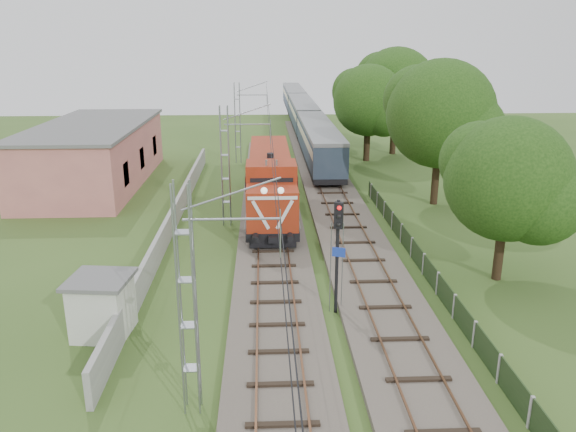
{
  "coord_description": "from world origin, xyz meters",
  "views": [
    {
      "loc": [
        -0.51,
        -24.43,
        12.08
      ],
      "look_at": [
        0.91,
        6.77,
        2.2
      ],
      "focal_mm": 35.0,
      "sensor_mm": 36.0,
      "label": 1
    }
  ],
  "objects_px": {
    "coach_rake": "(303,112)",
    "relay_hut": "(102,306)",
    "signal_post": "(338,237)",
    "locomotive": "(270,180)"
  },
  "relations": [
    {
      "from": "coach_rake",
      "to": "relay_hut",
      "type": "height_order",
      "value": "coach_rake"
    },
    {
      "from": "relay_hut",
      "to": "coach_rake",
      "type": "bearing_deg",
      "value": 77.4
    },
    {
      "from": "locomotive",
      "to": "signal_post",
      "type": "relative_size",
      "value": 3.34
    },
    {
      "from": "coach_rake",
      "to": "relay_hut",
      "type": "xyz_separation_m",
      "value": [
        -12.4,
        -55.48,
        -1.15
      ]
    },
    {
      "from": "locomotive",
      "to": "signal_post",
      "type": "xyz_separation_m",
      "value": [
        2.75,
        -16.31,
        1.37
      ]
    },
    {
      "from": "coach_rake",
      "to": "relay_hut",
      "type": "bearing_deg",
      "value": -102.6
    },
    {
      "from": "signal_post",
      "to": "relay_hut",
      "type": "height_order",
      "value": "signal_post"
    },
    {
      "from": "locomotive",
      "to": "signal_post",
      "type": "distance_m",
      "value": 16.6
    },
    {
      "from": "coach_rake",
      "to": "relay_hut",
      "type": "distance_m",
      "value": 56.86
    },
    {
      "from": "locomotive",
      "to": "coach_rake",
      "type": "xyz_separation_m",
      "value": [
        5.0,
        37.77,
        0.13
      ]
    }
  ]
}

